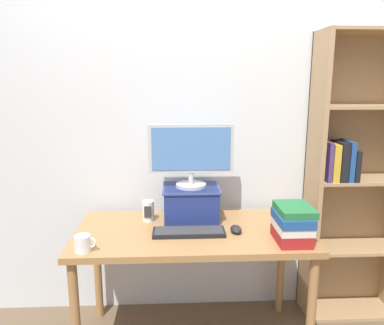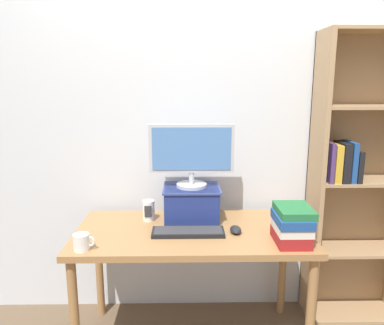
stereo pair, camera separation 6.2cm
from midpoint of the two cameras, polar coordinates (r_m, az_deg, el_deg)
The scene contains 10 objects.
back_wall at distance 2.51m, azimuth -1.13°, elevation 5.76°, with size 7.00×0.08×2.60m.
desk at distance 2.25m, azimuth -0.73°, elevation -12.13°, with size 1.35×0.68×0.74m.
bookshelf_unit at distance 2.68m, azimuth 22.89°, elevation -2.08°, with size 0.63×0.28×1.89m.
riser_box at distance 2.35m, azimuth -0.89°, elevation -6.02°, with size 0.35×0.29×0.21m.
computer_monitor at distance 2.27m, azimuth -0.91°, elevation 1.52°, with size 0.52×0.19×0.39m.
keyboard at distance 2.15m, azimuth -1.32°, elevation -10.55°, with size 0.41×0.14×0.02m.
computer_mouse at distance 2.18m, azimuth 5.91°, elevation -10.08°, with size 0.06×0.10×0.04m.
book_stack at distance 2.09m, azimuth 14.25°, elevation -9.01°, with size 0.19×0.25×0.20m.
coffee_mug at distance 2.02m, azimuth -17.13°, elevation -11.72°, with size 0.11×0.08×0.09m.
desk_speaker at distance 2.34m, azimuth -7.45°, elevation -7.33°, with size 0.07×0.08×0.13m.
Camera 1 is at (-0.10, -2.05, 1.58)m, focal length 35.00 mm.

